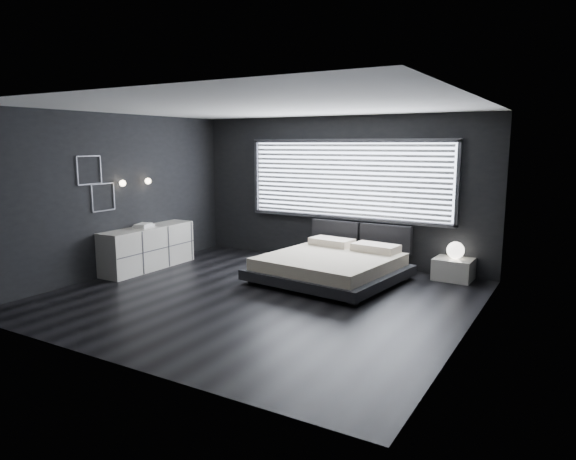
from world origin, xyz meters
The scene contains 12 objects.
room centered at (0.00, 0.00, 1.40)m, with size 6.04×6.00×2.80m.
window centered at (0.20, 2.70, 1.61)m, with size 4.14×0.09×1.52m.
headboard centered at (0.52, 2.64, 0.57)m, with size 1.96×0.16×0.52m.
sconce_near centered at (-2.88, 0.05, 1.60)m, with size 0.18×0.11×0.11m.
sconce_far centered at (-2.88, 0.65, 1.60)m, with size 0.18×0.11×0.11m.
wall_art_upper centered at (-2.98, -0.55, 1.85)m, with size 0.01×0.48×0.48m.
wall_art_lower centered at (-2.98, -0.30, 1.38)m, with size 0.01×0.48×0.48m.
bed centered at (0.52, 1.37, 0.26)m, with size 2.42×2.34×0.57m.
nightstand centered at (2.29, 2.50, 0.18)m, with size 0.63×0.52×0.36m, color beige.
orb_lamp centered at (2.30, 2.50, 0.51)m, with size 0.29×0.29×0.29m, color white.
dresser centered at (-2.78, 0.46, 0.39)m, with size 0.57×1.95×0.78m.
book_stack centered at (-2.79, 0.40, 0.81)m, with size 0.31×0.38×0.07m.
Camera 1 is at (4.14, -6.21, 2.28)m, focal length 32.00 mm.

